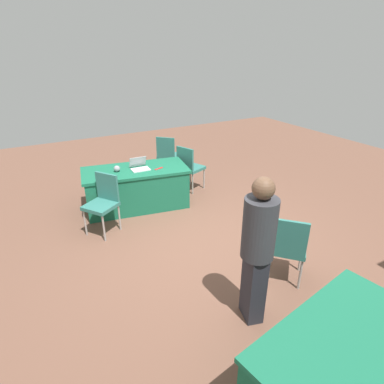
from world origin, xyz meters
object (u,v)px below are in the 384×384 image
(chair_tucked_right, at_px, (288,245))
(person_presenter, at_px, (258,246))
(laptop_silver, at_px, (140,167))
(scissors_red, at_px, (159,169))
(chair_near_front, at_px, (189,165))
(yarn_ball, at_px, (117,169))
(chair_by_pillar, at_px, (168,154))
(chair_tucked_left, at_px, (103,200))
(table_foreground, at_px, (137,188))
(table_mid_left, at_px, (334,368))

(chair_tucked_right, height_order, person_presenter, person_presenter)
(laptop_silver, distance_m, scissors_red, 0.34)
(person_presenter, relative_size, laptop_silver, 5.15)
(chair_near_front, bearing_deg, yarn_ball, -105.40)
(chair_tucked_right, relative_size, laptop_silver, 2.88)
(yarn_ball, bearing_deg, scissors_red, 162.59)
(chair_by_pillar, xyz_separation_m, laptop_silver, (1.08, 1.16, 0.24))
(person_presenter, height_order, laptop_silver, person_presenter)
(chair_tucked_left, bearing_deg, table_foreground, -86.47)
(chair_tucked_right, height_order, chair_by_pillar, chair_by_pillar)
(person_presenter, distance_m, scissors_red, 3.02)
(chair_tucked_right, height_order, scissors_red, chair_tucked_right)
(chair_near_front, relative_size, yarn_ball, 8.52)
(table_mid_left, bearing_deg, chair_near_front, -103.12)
(chair_tucked_left, bearing_deg, chair_tucked_right, -178.67)
(chair_tucked_right, distance_m, person_presenter, 0.90)
(yarn_ball, bearing_deg, laptop_silver, 169.86)
(table_mid_left, height_order, laptop_silver, laptop_silver)
(chair_tucked_right, relative_size, person_presenter, 0.56)
(yarn_ball, xyz_separation_m, scissors_red, (-0.71, 0.22, -0.05))
(chair_by_pillar, bearing_deg, table_mid_left, -56.05)
(table_mid_left, height_order, chair_tucked_right, chair_tucked_right)
(chair_tucked_left, xyz_separation_m, chair_tucked_right, (-1.69, 2.33, -0.02))
(chair_tucked_right, distance_m, laptop_silver, 3.01)
(scissors_red, bearing_deg, chair_near_front, -172.78)
(chair_near_front, distance_m, person_presenter, 3.56)
(chair_by_pillar, relative_size, scissors_red, 5.30)
(chair_near_front, distance_m, chair_tucked_right, 3.12)
(chair_tucked_left, height_order, yarn_ball, chair_tucked_left)
(chair_by_pillar, distance_m, laptop_silver, 1.61)
(chair_near_front, height_order, person_presenter, person_presenter)
(table_foreground, relative_size, scissors_red, 11.14)
(person_presenter, xyz_separation_m, scissors_red, (-0.20, -3.00, -0.19))
(scissors_red, bearing_deg, yarn_ball, -34.89)
(chair_near_front, relative_size, chair_by_pillar, 1.00)
(chair_tucked_right, bearing_deg, chair_by_pillar, 133.79)
(table_mid_left, distance_m, person_presenter, 1.20)
(chair_near_front, height_order, chair_by_pillar, chair_by_pillar)
(table_foreground, bearing_deg, chair_tucked_right, 107.74)
(yarn_ball, relative_size, scissors_red, 0.62)
(chair_near_front, bearing_deg, chair_tucked_left, -89.78)
(laptop_silver, bearing_deg, chair_by_pillar, -130.93)
(table_mid_left, xyz_separation_m, chair_tucked_left, (0.93, -3.66, 0.18))
(table_mid_left, height_order, chair_by_pillar, chair_by_pillar)
(laptop_silver, bearing_deg, chair_tucked_right, 108.70)
(chair_tucked_right, distance_m, chair_by_pillar, 4.04)
(chair_near_front, height_order, chair_tucked_left, chair_tucked_left)
(chair_near_front, bearing_deg, table_foreground, -102.72)
(laptop_silver, xyz_separation_m, scissors_red, (-0.31, 0.15, -0.04))
(chair_tucked_left, bearing_deg, laptop_silver, -91.29)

